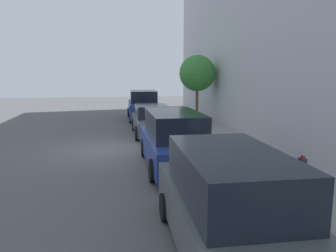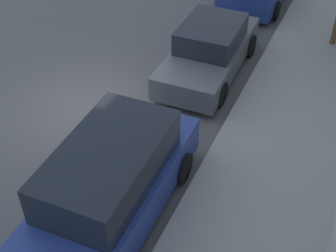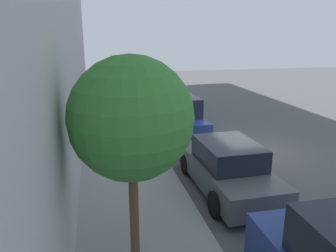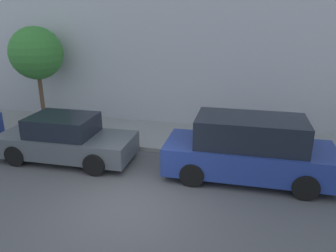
% 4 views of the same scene
% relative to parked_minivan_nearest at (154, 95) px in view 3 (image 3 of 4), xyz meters
% --- Properties ---
extents(ground_plane, '(60.00, 60.00, 0.00)m').
position_rel_parked_minivan_nearest_xyz_m(ground_plane, '(-2.33, 8.49, -0.92)').
color(ground_plane, '#515154').
extents(sidewalk, '(3.05, 32.00, 0.15)m').
position_rel_parked_minivan_nearest_xyz_m(sidewalk, '(2.70, 8.49, -0.85)').
color(sidewalk, gray).
rests_on(sidewalk, ground_plane).
extents(parked_minivan_nearest, '(2.02, 4.92, 1.90)m').
position_rel_parked_minivan_nearest_xyz_m(parked_minivan_nearest, '(0.00, 0.00, 0.00)').
color(parked_minivan_nearest, '#4C5156').
rests_on(parked_minivan_nearest, ground_plane).
extents(parked_minivan_second, '(2.02, 4.93, 1.90)m').
position_rel_parked_minivan_nearest_xyz_m(parked_minivan_second, '(0.01, 5.60, -0.00)').
color(parked_minivan_second, navy).
rests_on(parked_minivan_second, ground_plane).
extents(parked_sedan_third, '(1.92, 4.54, 1.54)m').
position_rel_parked_minivan_nearest_xyz_m(parked_sedan_third, '(-0.10, 11.55, -0.20)').
color(parked_sedan_third, '#4C5156').
rests_on(parked_sedan_third, ground_plane).
extents(parking_meter_near, '(0.11, 0.15, 1.48)m').
position_rel_parked_minivan_nearest_xyz_m(parking_meter_near, '(1.62, 0.47, 0.13)').
color(parking_meter_near, '#ADADB2').
rests_on(parking_meter_near, sidewalk).
extents(street_tree, '(2.21, 2.21, 4.11)m').
position_rel_parked_minivan_nearest_xyz_m(street_tree, '(3.03, 14.51, 2.22)').
color(street_tree, brown).
rests_on(street_tree, sidewalk).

